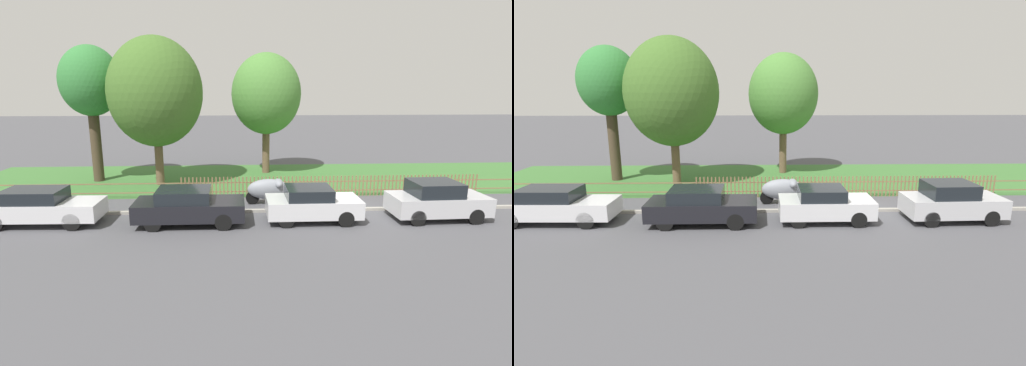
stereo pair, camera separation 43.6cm
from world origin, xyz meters
TOP-DOWN VIEW (x-y plane):
  - ground_plane at (0.00, 0.00)m, footprint 120.00×120.00m
  - kerb_stone at (0.00, 0.10)m, footprint 39.38×0.20m
  - grass_strip at (0.00, 6.61)m, footprint 39.38×8.24m
  - park_fence at (0.00, 2.50)m, footprint 39.38×0.05m
  - parked_car_silver_hatchback at (-12.29, -1.04)m, footprint 4.62×1.75m
  - parked_car_black_saloon at (-6.53, -1.29)m, footprint 4.23×1.76m
  - parked_car_navy_estate at (-1.67, -1.15)m, footprint 3.71×1.75m
  - parked_car_red_compact at (3.42, -1.15)m, footprint 3.85×1.86m
  - covered_motorcycle at (-3.16, 1.30)m, footprint 2.07×0.87m
  - tree_nearest_kerb at (-12.51, 6.45)m, footprint 3.28×3.28m
  - tree_behind_motorcycle at (-8.84, 5.38)m, footprint 4.95×4.95m
  - tree_mid_park at (-2.80, 8.22)m, footprint 4.18×4.18m

SIDE VIEW (x-z plane):
  - ground_plane at x=0.00m, z-range 0.00..0.00m
  - grass_strip at x=0.00m, z-range 0.00..0.01m
  - kerb_stone at x=0.00m, z-range 0.00..0.12m
  - park_fence at x=0.00m, z-range 0.00..1.02m
  - covered_motorcycle at x=-3.16m, z-range 0.13..1.30m
  - parked_car_navy_estate at x=-1.67m, z-range 0.02..1.41m
  - parked_car_black_saloon at x=-6.53m, z-range 0.02..1.44m
  - parked_car_silver_hatchback at x=-12.29m, z-range 0.02..1.44m
  - parked_car_red_compact at x=3.42m, z-range 0.00..1.56m
  - tree_mid_park at x=-2.80m, z-range 1.19..8.42m
  - tree_behind_motorcycle at x=-8.84m, z-range 1.05..8.87m
  - tree_nearest_kerb at x=-12.51m, z-range 1.71..9.16m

